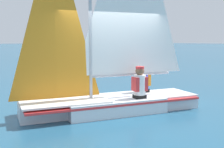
{
  "coord_description": "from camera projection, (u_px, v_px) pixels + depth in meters",
  "views": [
    {
      "loc": [
        4.79,
        5.11,
        1.82
      ],
      "look_at": [
        0.0,
        0.0,
        0.97
      ],
      "focal_mm": 45.0,
      "sensor_mm": 36.0,
      "label": 1
    }
  ],
  "objects": [
    {
      "name": "sailboat_main",
      "position": [
        112.0,
        74.0,
        7.05
      ],
      "size": [
        4.65,
        2.78,
        5.97
      ],
      "rotation": [
        0.0,
        0.0,
        5.93
      ],
      "color": "silver",
      "rests_on": "ground_plane"
    },
    {
      "name": "ground_plane",
      "position": [
        112.0,
        111.0,
        7.17
      ],
      "size": [
        260.0,
        260.0,
        0.0
      ],
      "primitive_type": "plane",
      "color": "#235675"
    },
    {
      "name": "sailor_crew",
      "position": [
        143.0,
        83.0,
        7.84
      ],
      "size": [
        0.41,
        0.39,
        1.16
      ],
      "rotation": [
        0.0,
        0.0,
        5.93
      ],
      "color": "black",
      "rests_on": "ground_plane"
    },
    {
      "name": "sailor_helm",
      "position": [
        140.0,
        88.0,
        7.01
      ],
      "size": [
        0.41,
        0.39,
        1.16
      ],
      "rotation": [
        0.0,
        0.0,
        5.93
      ],
      "color": "black",
      "rests_on": "ground_plane"
    }
  ]
}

